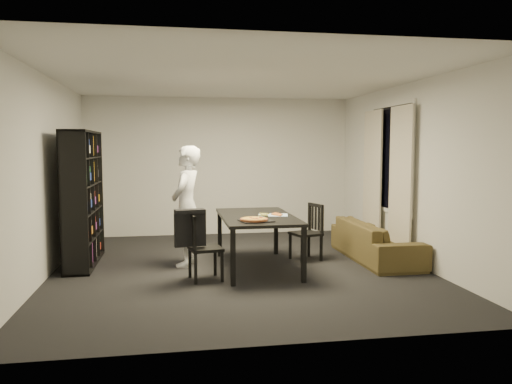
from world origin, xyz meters
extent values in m
cube|color=black|center=(0.00, 0.00, 0.00)|extent=(5.00, 5.50, 0.01)
cube|color=white|center=(0.00, 0.00, 2.60)|extent=(5.00, 5.50, 0.01)
cube|color=white|center=(0.00, 2.75, 1.30)|extent=(5.00, 0.01, 2.60)
cube|color=white|center=(0.00, -2.75, 1.30)|extent=(5.00, 0.01, 2.60)
cube|color=white|center=(-2.50, 0.00, 1.30)|extent=(0.01, 5.50, 2.60)
cube|color=white|center=(2.50, 0.00, 1.30)|extent=(0.01, 5.50, 2.60)
cube|color=black|center=(2.48, 0.60, 1.50)|extent=(0.02, 1.40, 1.60)
cube|color=white|center=(2.48, 0.60, 1.50)|extent=(0.03, 1.52, 1.72)
cube|color=beige|center=(2.40, 0.08, 1.15)|extent=(0.03, 0.70, 2.25)
cube|color=beige|center=(2.40, 1.12, 1.15)|extent=(0.03, 0.70, 2.25)
cube|color=black|center=(-2.16, 0.60, 0.95)|extent=(0.35, 1.50, 1.90)
cube|color=black|center=(0.24, -0.06, 0.71)|extent=(0.98, 1.76, 0.04)
cube|color=black|center=(-0.20, -0.89, 0.35)|extent=(0.06, 0.06, 0.70)
cube|color=black|center=(0.68, -0.89, 0.35)|extent=(0.06, 0.06, 0.70)
cube|color=black|center=(-0.20, 0.78, 0.35)|extent=(0.06, 0.06, 0.70)
cube|color=black|center=(0.68, 0.78, 0.35)|extent=(0.06, 0.06, 0.70)
cube|color=black|center=(-0.50, -0.55, 0.40)|extent=(0.45, 0.45, 0.04)
cube|color=black|center=(-0.68, -0.58, 0.63)|extent=(0.10, 0.39, 0.42)
cube|color=black|center=(-0.68, -0.58, 0.82)|extent=(0.09, 0.37, 0.05)
cube|color=black|center=(-0.31, -0.69, 0.19)|extent=(0.04, 0.04, 0.38)
cube|color=black|center=(-0.37, -0.36, 0.19)|extent=(0.04, 0.04, 0.38)
cube|color=black|center=(-0.64, -0.74, 0.19)|extent=(0.04, 0.04, 0.38)
cube|color=black|center=(-0.70, -0.41, 0.19)|extent=(0.04, 0.04, 0.38)
cube|color=black|center=(1.03, 0.31, 0.40)|extent=(0.49, 0.49, 0.04)
cube|color=black|center=(1.20, 0.36, 0.62)|extent=(0.15, 0.38, 0.41)
cube|color=black|center=(1.20, 0.36, 0.81)|extent=(0.14, 0.36, 0.05)
cube|color=black|center=(0.83, 0.42, 0.19)|extent=(0.04, 0.04, 0.38)
cube|color=black|center=(0.93, 0.10, 0.19)|extent=(0.04, 0.04, 0.38)
cube|color=black|center=(1.14, 0.52, 0.19)|extent=(0.04, 0.04, 0.38)
cube|color=black|center=(1.24, 0.20, 0.19)|extent=(0.04, 0.04, 0.38)
cube|color=black|center=(-0.69, -0.58, 0.65)|extent=(0.40, 0.14, 0.42)
cube|color=black|center=(-0.69, -0.58, 0.88)|extent=(0.39, 0.22, 0.05)
imported|color=white|center=(-0.71, 0.27, 0.85)|extent=(0.59, 0.72, 1.69)
cube|color=black|center=(0.14, -0.57, 0.74)|extent=(0.45, 0.39, 0.01)
cylinder|color=brown|center=(0.11, -0.59, 0.76)|extent=(0.35, 0.35, 0.02)
cylinder|color=gold|center=(0.11, -0.59, 0.77)|extent=(0.31, 0.31, 0.01)
cube|color=silver|center=(0.46, -0.09, 0.74)|extent=(0.46, 0.38, 0.01)
imported|color=#443B1B|center=(2.08, 0.18, 0.28)|extent=(0.76, 1.94, 0.57)
camera|label=1|loc=(-0.91, -6.75, 1.68)|focal=35.00mm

